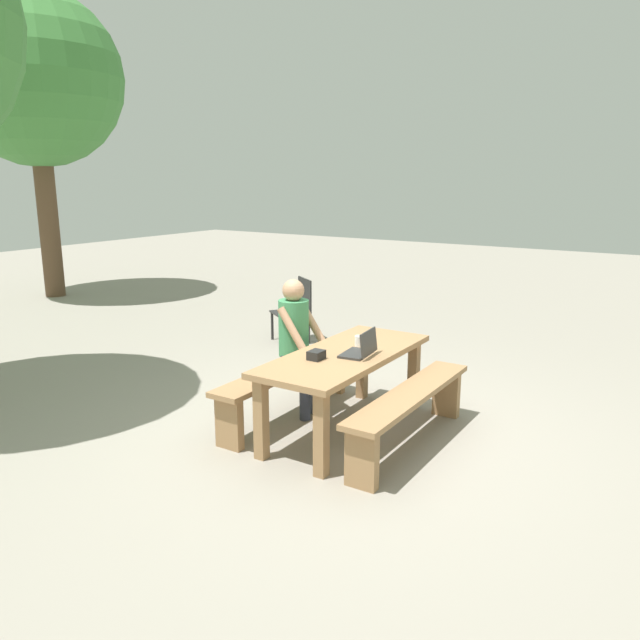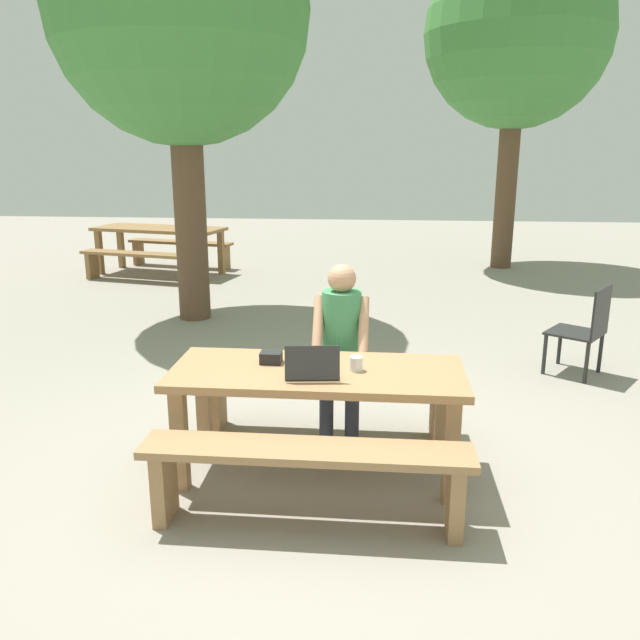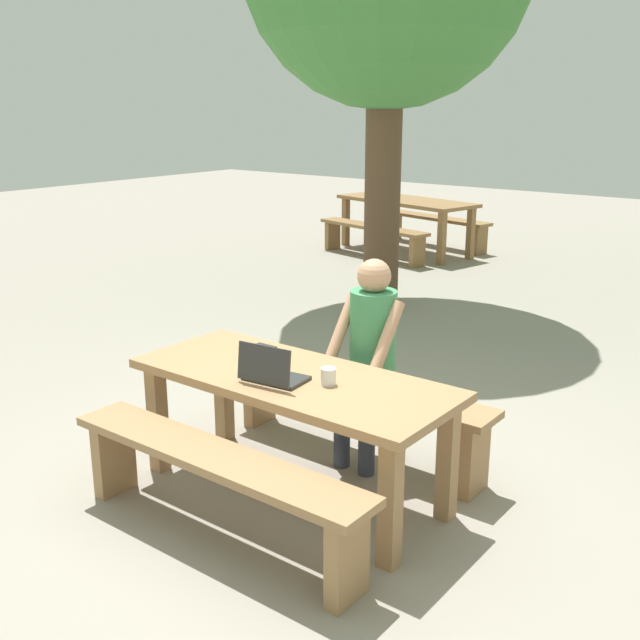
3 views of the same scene
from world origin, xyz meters
name	(u,v)px [view 2 (image 2 of 3)]	position (x,y,z in m)	size (l,w,h in m)	color
ground_plane	(317,472)	(0.00, 0.00, 0.00)	(30.00, 30.00, 0.00)	gray
picnic_table_front	(317,386)	(0.00, 0.00, 0.60)	(1.82, 0.75, 0.71)	#9E754C
bench_near	(306,467)	(0.00, -0.61, 0.36)	(1.81, 0.30, 0.48)	#9E754C
bench_far	(325,387)	(0.00, 0.61, 0.36)	(1.81, 0.30, 0.48)	#9E754C
laptop	(312,369)	(-0.01, -0.16, 0.76)	(0.34, 0.26, 0.22)	#2D2D2D
small_pouch	(271,357)	(-0.31, 0.10, 0.74)	(0.13, 0.11, 0.07)	black
coffee_mug	(356,363)	(0.24, 0.00, 0.75)	(0.08, 0.08, 0.09)	white
person_seated	(341,339)	(0.11, 0.57, 0.74)	(0.39, 0.40, 1.26)	#333847
plastic_chair	(585,329)	(2.24, 2.07, 0.44)	(0.61, 0.61, 0.84)	#262626
picnic_table_mid	(159,234)	(-3.24, 6.50, 0.66)	(2.24, 1.24, 0.77)	olive
bench_mid_south	(138,259)	(-3.38, 5.85, 0.35)	(1.93, 0.70, 0.45)	olive
bench_mid_north	(180,247)	(-3.10, 7.15, 0.35)	(1.93, 0.70, 0.45)	olive
tree_left	(180,14)	(-1.88, 3.76, 3.45)	(2.90, 2.90, 4.93)	brown
tree_right	(517,36)	(2.49, 7.66, 3.77)	(2.99, 2.99, 5.29)	brown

